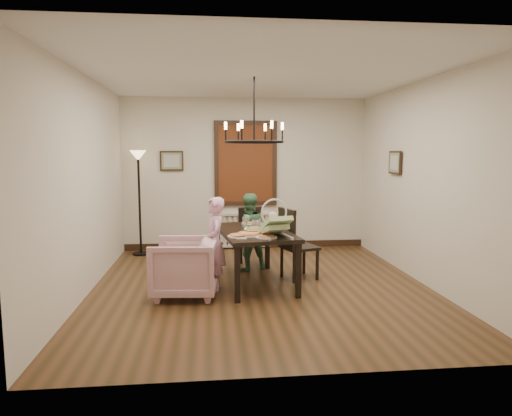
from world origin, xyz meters
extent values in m
cube|color=brown|center=(0.00, 0.00, 0.00)|extent=(4.50, 5.00, 0.01)
cube|color=white|center=(0.00, 0.00, 2.80)|extent=(4.50, 5.00, 0.01)
cube|color=beige|center=(0.00, 2.50, 1.40)|extent=(4.50, 0.01, 2.80)
cube|color=beige|center=(-2.25, 0.00, 1.40)|extent=(0.01, 5.00, 2.80)
cube|color=beige|center=(2.25, 0.00, 1.40)|extent=(0.01, 5.00, 2.80)
cube|color=black|center=(-0.07, 0.16, 0.72)|extent=(1.10, 1.70, 0.05)
cube|color=black|center=(-0.36, -0.63, 0.35)|extent=(0.07, 0.07, 0.70)
cube|color=black|center=(-0.56, 0.83, 0.35)|extent=(0.07, 0.07, 0.70)
cube|color=black|center=(0.41, -0.52, 0.35)|extent=(0.07, 0.07, 0.70)
cube|color=black|center=(0.21, 0.94, 0.35)|extent=(0.07, 0.07, 0.70)
imported|color=#E6B0C3|center=(-1.01, -0.29, 0.37)|extent=(0.88, 0.86, 0.74)
imported|color=#DD9CBF|center=(-0.62, -0.05, 0.51)|extent=(0.28, 0.39, 1.02)
imported|color=#487952|center=(-0.09, 0.91, 0.49)|extent=(0.56, 0.48, 0.98)
imported|color=white|center=(-0.10, -0.05, 0.78)|extent=(0.31, 0.31, 0.08)
cylinder|color=tan|center=(-0.18, -0.22, 0.77)|extent=(0.32, 0.32, 0.04)
cylinder|color=silver|center=(-0.06, 0.27, 0.81)|extent=(0.06, 0.06, 0.13)
cube|color=brown|center=(0.00, 2.46, 1.60)|extent=(1.00, 0.03, 1.40)
cube|color=black|center=(-1.35, 2.47, 1.65)|extent=(0.42, 0.03, 0.36)
cube|color=black|center=(2.21, 0.90, 1.65)|extent=(0.03, 0.42, 0.36)
torus|color=black|center=(-0.07, 0.16, 1.95)|extent=(0.80, 0.80, 0.04)
camera|label=1|loc=(-0.69, -5.97, 1.83)|focal=32.00mm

